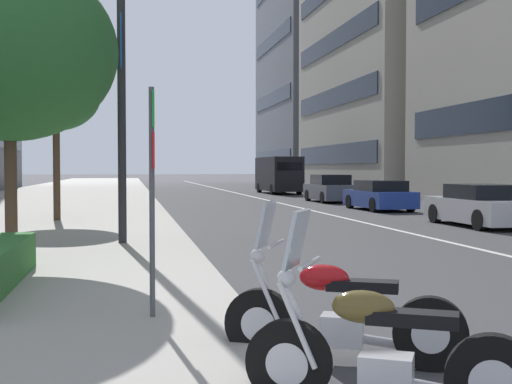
{
  "coord_description": "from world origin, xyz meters",
  "views": [
    {
      "loc": [
        -4.28,
        7.6,
        1.79
      ],
      "look_at": [
        13.59,
        4.19,
        1.14
      ],
      "focal_mm": 46.52,
      "sensor_mm": 36.0,
      "label": 1
    }
  ],
  "objects_px": {
    "motorcycle_mid_row": "(338,315)",
    "parking_sign_by_curb": "(152,173)",
    "car_mid_block_traffic": "(379,196)",
    "car_far_down_avenue": "(330,189)",
    "car_following_behind": "(481,206)",
    "street_tree_by_lamp_post": "(9,50)",
    "street_lamp_with_banners": "(134,26)",
    "motorcycle_nearest_camera": "(381,355)",
    "delivery_van_ahead": "(278,174)",
    "street_tree_near_plaza_corner": "(56,93)"
  },
  "relations": [
    {
      "from": "delivery_van_ahead",
      "to": "street_tree_near_plaza_corner",
      "type": "height_order",
      "value": "street_tree_near_plaza_corner"
    },
    {
      "from": "car_following_behind",
      "to": "car_far_down_avenue",
      "type": "xyz_separation_m",
      "value": [
        15.06,
        0.22,
        0.07
      ]
    },
    {
      "from": "car_mid_block_traffic",
      "to": "street_tree_by_lamp_post",
      "type": "distance_m",
      "value": 19.36
    },
    {
      "from": "car_far_down_avenue",
      "to": "street_tree_by_lamp_post",
      "type": "distance_m",
      "value": 24.88
    },
    {
      "from": "motorcycle_nearest_camera",
      "to": "motorcycle_mid_row",
      "type": "bearing_deg",
      "value": -65.57
    },
    {
      "from": "motorcycle_mid_row",
      "to": "car_mid_block_traffic",
      "type": "relative_size",
      "value": 0.49
    },
    {
      "from": "motorcycle_nearest_camera",
      "to": "car_following_behind",
      "type": "bearing_deg",
      "value": -93.53
    },
    {
      "from": "car_following_behind",
      "to": "car_mid_block_traffic",
      "type": "distance_m",
      "value": 8.11
    },
    {
      "from": "motorcycle_mid_row",
      "to": "car_far_down_avenue",
      "type": "height_order",
      "value": "motorcycle_mid_row"
    },
    {
      "from": "car_following_behind",
      "to": "street_lamp_with_banners",
      "type": "height_order",
      "value": "street_lamp_with_banners"
    },
    {
      "from": "motorcycle_mid_row",
      "to": "parking_sign_by_curb",
      "type": "distance_m",
      "value": 2.62
    },
    {
      "from": "car_mid_block_traffic",
      "to": "street_lamp_with_banners",
      "type": "relative_size",
      "value": 0.53
    },
    {
      "from": "car_far_down_avenue",
      "to": "parking_sign_by_curb",
      "type": "bearing_deg",
      "value": 157.97
    },
    {
      "from": "car_mid_block_traffic",
      "to": "car_far_down_avenue",
      "type": "distance_m",
      "value": 6.95
    },
    {
      "from": "street_tree_by_lamp_post",
      "to": "car_following_behind",
      "type": "bearing_deg",
      "value": -64.3
    },
    {
      "from": "street_tree_by_lamp_post",
      "to": "street_tree_near_plaza_corner",
      "type": "xyz_separation_m",
      "value": [
        9.17,
        0.16,
        0.24
      ]
    },
    {
      "from": "car_far_down_avenue",
      "to": "delivery_van_ahead",
      "type": "height_order",
      "value": "delivery_van_ahead"
    },
    {
      "from": "street_lamp_with_banners",
      "to": "street_tree_near_plaza_corner",
      "type": "bearing_deg",
      "value": 19.09
    },
    {
      "from": "street_lamp_with_banners",
      "to": "street_tree_by_lamp_post",
      "type": "distance_m",
      "value": 3.32
    },
    {
      "from": "motorcycle_mid_row",
      "to": "parking_sign_by_curb",
      "type": "height_order",
      "value": "parking_sign_by_curb"
    },
    {
      "from": "delivery_van_ahead",
      "to": "car_following_behind",
      "type": "bearing_deg",
      "value": 179.3
    },
    {
      "from": "car_following_behind",
      "to": "parking_sign_by_curb",
      "type": "distance_m",
      "value": 15.5
    },
    {
      "from": "delivery_van_ahead",
      "to": "street_lamp_with_banners",
      "type": "xyz_separation_m",
      "value": [
        -31.1,
        10.26,
        3.53
      ]
    },
    {
      "from": "street_lamp_with_banners",
      "to": "street_tree_by_lamp_post",
      "type": "relative_size",
      "value": 1.48
    },
    {
      "from": "street_tree_near_plaza_corner",
      "to": "delivery_van_ahead",
      "type": "bearing_deg",
      "value": -27.65
    },
    {
      "from": "car_mid_block_traffic",
      "to": "delivery_van_ahead",
      "type": "xyz_separation_m",
      "value": [
        19.06,
        0.14,
        0.78
      ]
    },
    {
      "from": "motorcycle_nearest_camera",
      "to": "car_far_down_avenue",
      "type": "distance_m",
      "value": 30.61
    },
    {
      "from": "car_mid_block_traffic",
      "to": "parking_sign_by_curb",
      "type": "relative_size",
      "value": 1.66
    },
    {
      "from": "parking_sign_by_curb",
      "to": "car_mid_block_traffic",
      "type": "bearing_deg",
      "value": -27.77
    },
    {
      "from": "car_far_down_avenue",
      "to": "car_following_behind",
      "type": "bearing_deg",
      "value": 179.92
    },
    {
      "from": "street_lamp_with_banners",
      "to": "delivery_van_ahead",
      "type": "bearing_deg",
      "value": -18.26
    },
    {
      "from": "motorcycle_nearest_camera",
      "to": "street_tree_by_lamp_post",
      "type": "distance_m",
      "value": 9.67
    },
    {
      "from": "motorcycle_nearest_camera",
      "to": "delivery_van_ahead",
      "type": "relative_size",
      "value": 0.31
    },
    {
      "from": "motorcycle_mid_row",
      "to": "street_tree_by_lamp_post",
      "type": "bearing_deg",
      "value": -34.77
    },
    {
      "from": "car_following_behind",
      "to": "car_mid_block_traffic",
      "type": "relative_size",
      "value": 1.03
    },
    {
      "from": "street_tree_by_lamp_post",
      "to": "car_far_down_avenue",
      "type": "bearing_deg",
      "value": -30.66
    },
    {
      "from": "car_mid_block_traffic",
      "to": "street_tree_near_plaza_corner",
      "type": "distance_m",
      "value": 14.23
    },
    {
      "from": "car_following_behind",
      "to": "street_tree_by_lamp_post",
      "type": "relative_size",
      "value": 0.8
    },
    {
      "from": "motorcycle_nearest_camera",
      "to": "street_tree_near_plaza_corner",
      "type": "xyz_separation_m",
      "value": [
        17.3,
        4.06,
        3.72
      ]
    },
    {
      "from": "delivery_van_ahead",
      "to": "street_lamp_with_banners",
      "type": "height_order",
      "value": "street_lamp_with_banners"
    },
    {
      "from": "car_following_behind",
      "to": "delivery_van_ahead",
      "type": "bearing_deg",
      "value": 0.95
    },
    {
      "from": "delivery_van_ahead",
      "to": "parking_sign_by_curb",
      "type": "xyz_separation_m",
      "value": [
        -38.58,
        10.14,
        0.35
      ]
    },
    {
      "from": "motorcycle_mid_row",
      "to": "car_mid_block_traffic",
      "type": "bearing_deg",
      "value": -87.28
    },
    {
      "from": "car_mid_block_traffic",
      "to": "street_tree_by_lamp_post",
      "type": "bearing_deg",
      "value": 136.63
    },
    {
      "from": "motorcycle_nearest_camera",
      "to": "delivery_van_ahead",
      "type": "xyz_separation_m",
      "value": [
        41.47,
        -8.6,
        0.94
      ]
    },
    {
      "from": "motorcycle_nearest_camera",
      "to": "motorcycle_mid_row",
      "type": "xyz_separation_m",
      "value": [
        1.29,
        -0.09,
        0.0
      ]
    },
    {
      "from": "car_far_down_avenue",
      "to": "street_lamp_with_banners",
      "type": "bearing_deg",
      "value": 150.51
    },
    {
      "from": "motorcycle_mid_row",
      "to": "street_tree_by_lamp_post",
      "type": "xyz_separation_m",
      "value": [
        6.85,
        3.99,
        3.47
      ]
    },
    {
      "from": "motorcycle_mid_row",
      "to": "parking_sign_by_curb",
      "type": "relative_size",
      "value": 0.81
    },
    {
      "from": "car_following_behind",
      "to": "street_lamp_with_banners",
      "type": "distance_m",
      "value": 12.06
    }
  ]
}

